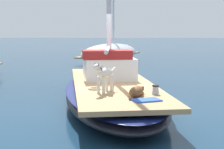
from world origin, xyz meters
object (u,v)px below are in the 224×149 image
dog_white (104,74)px  coiled_rope (95,88)px  deck_winch (156,90)px  dog_brown (137,91)px  sailboat_main (113,95)px  deck_towel (146,100)px  moored_boat_far_astern (110,53)px

dog_white → coiled_rope: (-0.24, 0.39, -0.40)m
coiled_rope → deck_winch: bearing=-24.5°
dog_brown → deck_winch: size_ratio=4.41×
sailboat_main → deck_towel: deck_towel is taller
moored_boat_far_astern → deck_winch: bearing=-84.2°
coiled_rope → dog_brown: bearing=-41.0°
dog_brown → coiled_rope: dog_brown is taller
dog_white → moored_boat_far_astern: size_ratio=0.11×
dog_white → deck_towel: bearing=-46.7°
deck_towel → dog_brown: bearing=108.9°
sailboat_main → dog_brown: bearing=-73.8°
coiled_rope → deck_towel: bearing=-49.6°
dog_brown → deck_towel: bearing=-71.1°
dog_brown → coiled_rope: (-0.97, 0.84, -0.08)m
dog_white → coiled_rope: dog_white is taller
sailboat_main → deck_towel: 2.53m
deck_winch → moored_boat_far_astern: (-1.42, 14.05, -0.17)m
deck_winch → moored_boat_far_astern: size_ratio=0.03×
moored_boat_far_astern → dog_brown: bearing=-86.0°
dog_brown → deck_winch: bearing=26.3°
dog_white → dog_brown: size_ratio=0.93×
sailboat_main → deck_winch: deck_winch is taller
sailboat_main → dog_white: dog_white is taller
sailboat_main → deck_towel: bearing=-73.2°
deck_winch → moored_boat_far_astern: moored_boat_far_astern is taller
sailboat_main → dog_brown: size_ratio=8.13×
dog_brown → moored_boat_far_astern: 14.30m
sailboat_main → deck_winch: size_ratio=35.83×
coiled_rope → deck_towel: coiled_rope is taller
dog_brown → deck_winch: 0.47m
dog_white → dog_brown: (0.72, -0.45, -0.32)m
coiled_rope → sailboat_main: bearing=68.8°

